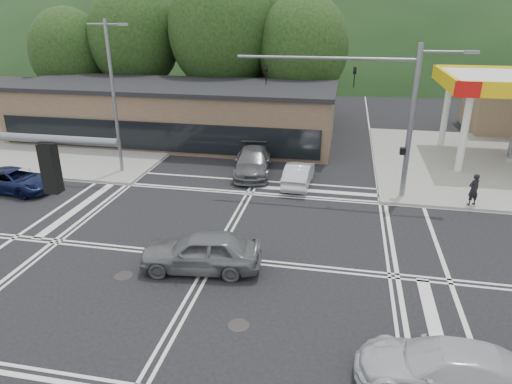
% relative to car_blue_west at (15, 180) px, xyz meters
% --- Properties ---
extents(ground, '(120.00, 120.00, 0.00)m').
position_rel_car_blue_west_xyz_m(ground, '(12.89, -5.00, -0.64)').
color(ground, black).
rests_on(ground, ground).
extents(sidewalk_ne, '(16.00, 16.00, 0.15)m').
position_rel_car_blue_west_xyz_m(sidewalk_ne, '(27.89, 10.00, -0.56)').
color(sidewalk_ne, gray).
rests_on(sidewalk_ne, ground).
extents(sidewalk_nw, '(16.00, 16.00, 0.15)m').
position_rel_car_blue_west_xyz_m(sidewalk_nw, '(-2.11, 10.00, -0.56)').
color(sidewalk_nw, gray).
rests_on(sidewalk_nw, ground).
extents(commercial_row, '(24.00, 8.00, 4.00)m').
position_rel_car_blue_west_xyz_m(commercial_row, '(4.89, 12.00, 1.36)').
color(commercial_row, brown).
rests_on(commercial_row, ground).
extents(hill_north, '(252.00, 126.00, 140.00)m').
position_rel_car_blue_west_xyz_m(hill_north, '(12.89, 85.00, -0.64)').
color(hill_north, '#1A3317').
rests_on(hill_north, ground).
extents(tree_n_a, '(8.00, 8.00, 11.75)m').
position_rel_car_blue_west_xyz_m(tree_n_a, '(-1.11, 19.00, 6.50)').
color(tree_n_a, '#382619').
rests_on(tree_n_a, ground).
extents(tree_n_b, '(9.00, 9.00, 12.98)m').
position_rel_car_blue_west_xyz_m(tree_n_b, '(6.89, 19.00, 7.16)').
color(tree_n_b, '#382619').
rests_on(tree_n_b, ground).
extents(tree_n_c, '(7.60, 7.60, 10.87)m').
position_rel_car_blue_west_xyz_m(tree_n_c, '(13.89, 19.00, 5.85)').
color(tree_n_c, '#382619').
rests_on(tree_n_c, ground).
extents(tree_n_d, '(6.80, 6.80, 9.76)m').
position_rel_car_blue_west_xyz_m(tree_n_d, '(-7.11, 18.00, 5.20)').
color(tree_n_d, '#382619').
rests_on(tree_n_d, ground).
extents(tree_n_e, '(8.40, 8.40, 11.98)m').
position_rel_car_blue_west_xyz_m(tree_n_e, '(10.89, 23.00, 6.51)').
color(tree_n_e, '#382619').
rests_on(tree_n_e, ground).
extents(streetlight_nw, '(2.50, 0.25, 9.00)m').
position_rel_car_blue_west_xyz_m(streetlight_nw, '(4.45, 4.00, 4.41)').
color(streetlight_nw, slate).
rests_on(streetlight_nw, ground).
extents(signal_mast_ne, '(11.65, 0.30, 8.00)m').
position_rel_car_blue_west_xyz_m(signal_mast_ne, '(19.84, 3.20, 4.44)').
color(signal_mast_ne, slate).
rests_on(signal_mast_ne, ground).
extents(car_blue_west, '(4.79, 2.60, 1.27)m').
position_rel_car_blue_west_xyz_m(car_blue_west, '(0.00, 0.00, 0.00)').
color(car_blue_west, '#0C1336').
rests_on(car_blue_west, ground).
extents(car_grey_center, '(4.87, 2.43, 1.59)m').
position_rel_car_blue_west_xyz_m(car_grey_center, '(12.68, -5.92, 0.16)').
color(car_grey_center, slate).
rests_on(car_grey_center, ground).
extents(car_silver_east, '(4.83, 2.15, 1.38)m').
position_rel_car_blue_west_xyz_m(car_silver_east, '(20.89, -10.50, 0.05)').
color(car_silver_east, silver).
rests_on(car_silver_east, ground).
extents(car_queue_a, '(1.56, 4.08, 1.33)m').
position_rel_car_blue_west_xyz_m(car_queue_a, '(15.40, 4.00, 0.03)').
color(car_queue_a, silver).
rests_on(car_queue_a, ground).
extents(car_queue_b, '(1.97, 4.13, 1.36)m').
position_rel_car_blue_west_xyz_m(car_queue_b, '(14.31, 12.40, 0.04)').
color(car_queue_b, white).
rests_on(car_queue_b, ground).
extents(car_northbound, '(2.85, 5.46, 1.51)m').
position_rel_car_blue_west_xyz_m(car_northbound, '(12.39, 5.41, 0.12)').
color(car_northbound, '#535457').
rests_on(car_northbound, ground).
extents(pedestrian, '(0.73, 0.64, 1.68)m').
position_rel_car_blue_west_xyz_m(pedestrian, '(24.45, 2.50, 0.35)').
color(pedestrian, black).
rests_on(pedestrian, sidewalk_ne).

